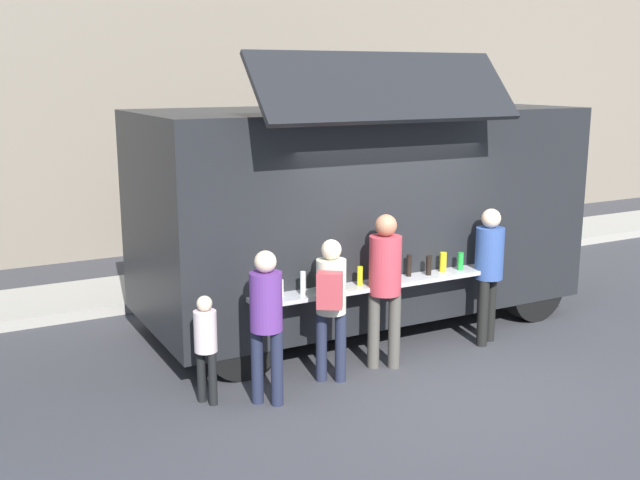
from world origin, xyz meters
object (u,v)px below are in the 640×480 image
at_px(customer_mid_with_backpack, 331,297).
at_px(customer_extra_browsing, 489,264).
at_px(food_truck_main, 359,208).
at_px(customer_rear_waiting, 266,314).
at_px(customer_front_ordering, 385,278).
at_px(child_near_queue, 206,340).
at_px(trash_bin, 470,229).

height_order(customer_mid_with_backpack, customer_extra_browsing, customer_extra_browsing).
relative_size(food_truck_main, customer_rear_waiting, 3.55).
height_order(customer_rear_waiting, customer_extra_browsing, customer_extra_browsing).
xyz_separation_m(food_truck_main, customer_front_ordering, (-0.61, -1.56, -0.50)).
bearing_deg(child_near_queue, trash_bin, 0.88).
xyz_separation_m(food_truck_main, trash_bin, (3.88, 2.32, -1.08)).
relative_size(customer_mid_with_backpack, child_near_queue, 1.39).
distance_m(food_truck_main, trash_bin, 4.65).
distance_m(customer_front_ordering, customer_extra_browsing, 1.58).
bearing_deg(customer_front_ordering, customer_rear_waiting, 128.37).
relative_size(trash_bin, child_near_queue, 0.87).
distance_m(food_truck_main, child_near_queue, 3.25).
height_order(trash_bin, customer_extra_browsing, customer_extra_browsing).
distance_m(trash_bin, customer_front_ordering, 5.97).
relative_size(trash_bin, customer_front_ordering, 0.55).
height_order(trash_bin, customer_mid_with_backpack, customer_mid_with_backpack).
relative_size(customer_mid_with_backpack, customer_extra_browsing, 0.93).
relative_size(customer_extra_browsing, child_near_queue, 1.49).
xyz_separation_m(customer_front_ordering, child_near_queue, (-2.13, 0.05, -0.39)).
xyz_separation_m(trash_bin, customer_mid_with_backpack, (-5.24, -3.96, 0.48)).
height_order(food_truck_main, trash_bin, food_truck_main).
bearing_deg(trash_bin, food_truck_main, -149.11).
relative_size(trash_bin, customer_rear_waiting, 0.62).
bearing_deg(trash_bin, customer_mid_with_backpack, -142.89).
xyz_separation_m(food_truck_main, customer_rear_waiting, (-2.21, -1.82, -0.61)).
relative_size(food_truck_main, trash_bin, 5.76).
relative_size(customer_rear_waiting, customer_extra_browsing, 0.94).
height_order(customer_rear_waiting, child_near_queue, customer_rear_waiting).
bearing_deg(customer_mid_with_backpack, customer_front_ordering, -50.62).
distance_m(food_truck_main, customer_front_ordering, 1.75).
bearing_deg(customer_extra_browsing, customer_front_ordering, 66.57).
xyz_separation_m(trash_bin, customer_front_ordering, (-4.49, -3.88, 0.58)).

